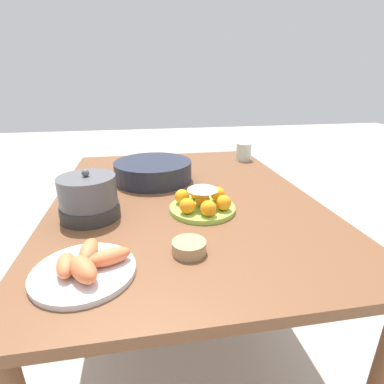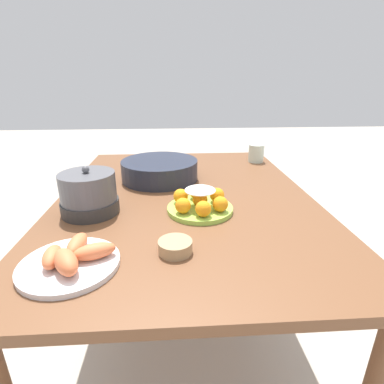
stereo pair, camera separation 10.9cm
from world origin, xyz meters
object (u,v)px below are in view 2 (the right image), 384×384
at_px(cup_near, 256,153).
at_px(warming_pot, 89,194).
at_px(serving_bowl, 160,169).
at_px(sauce_bowl, 175,246).
at_px(dining_table, 185,214).
at_px(cake_plate, 200,203).
at_px(cup_far, 100,184).
at_px(seafood_platter, 71,260).

bearing_deg(cup_near, warming_pot, 129.61).
height_order(serving_bowl, warming_pot, warming_pot).
bearing_deg(serving_bowl, sauce_bowl, -174.21).
bearing_deg(dining_table, cake_plate, -164.37).
height_order(dining_table, warming_pot, warming_pot).
bearing_deg(cup_far, cake_plate, -115.55).
height_order(dining_table, cup_near, cup_near).
height_order(sauce_bowl, seafood_platter, seafood_platter).
bearing_deg(serving_bowl, cup_near, -62.43).
xyz_separation_m(dining_table, sauce_bowl, (-0.41, 0.04, 0.11)).
height_order(sauce_bowl, warming_pot, warming_pot).
bearing_deg(cup_far, seafood_platter, -175.68).
xyz_separation_m(cake_plate, warming_pot, (0.01, 0.37, 0.04)).
bearing_deg(seafood_platter, dining_table, -32.52).
xyz_separation_m(dining_table, serving_bowl, (0.19, 0.10, 0.13)).
bearing_deg(sauce_bowl, seafood_platter, 101.14).
relative_size(dining_table, cup_far, 15.29).
height_order(dining_table, cake_plate, cake_plate).
bearing_deg(seafood_platter, sauce_bowl, -78.86).
xyz_separation_m(dining_table, cup_far, (0.02, 0.33, 0.13)).
xyz_separation_m(sauce_bowl, cup_far, (0.43, 0.29, 0.02)).
relative_size(sauce_bowl, seafood_platter, 0.38).
xyz_separation_m(dining_table, seafood_platter, (-0.46, 0.30, 0.11)).
height_order(sauce_bowl, cup_near, cup_near).
bearing_deg(sauce_bowl, cup_near, -27.15).
height_order(dining_table, serving_bowl, serving_bowl).
height_order(seafood_platter, cup_near, cup_near).
distance_m(serving_bowl, warming_pot, 0.41).
xyz_separation_m(sauce_bowl, cup_near, (0.87, -0.45, 0.03)).
distance_m(cup_far, warming_pot, 0.17).
xyz_separation_m(sauce_bowl, seafood_platter, (-0.05, 0.25, 0.00)).
xyz_separation_m(dining_table, warming_pot, (-0.15, 0.33, 0.16)).
distance_m(sauce_bowl, cup_far, 0.52).
relative_size(sauce_bowl, cup_near, 0.97).
bearing_deg(dining_table, cup_near, -41.39).
relative_size(cake_plate, sauce_bowl, 2.49).
xyz_separation_m(cup_far, warming_pot, (-0.17, -0.00, 0.03)).
distance_m(cake_plate, warming_pot, 0.37).
bearing_deg(sauce_bowl, cake_plate, -19.18).
distance_m(sauce_bowl, warming_pot, 0.39).
distance_m(sauce_bowl, seafood_platter, 0.26).
bearing_deg(cup_near, sauce_bowl, 152.85).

